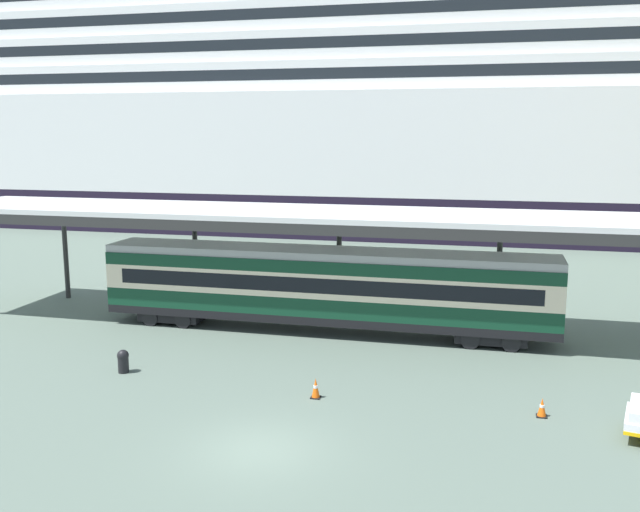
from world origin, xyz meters
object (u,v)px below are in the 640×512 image
traffic_cone_near (542,408)px  quay_bollard (123,360)px  traffic_cone_mid (316,388)px  train_carriage (325,286)px  cruise_ship (378,88)px

traffic_cone_near → quay_bollard: (-16.34, 0.58, 0.18)m
traffic_cone_near → traffic_cone_mid: traffic_cone_mid is taller
quay_bollard → traffic_cone_near: bearing=-2.0°
traffic_cone_near → quay_bollard: quay_bollard is taller
train_carriage → traffic_cone_mid: 8.87m
quay_bollard → train_carriage: bearing=49.3°
traffic_cone_near → traffic_cone_mid: 8.02m
quay_bollard → cruise_ship: bearing=87.6°
traffic_cone_near → cruise_ship: bearing=105.4°
traffic_cone_near → quay_bollard: 16.35m
cruise_ship → train_carriage: size_ratio=6.58×
train_carriage → traffic_cone_mid: size_ratio=28.82×
traffic_cone_mid → cruise_ship: bearing=96.8°
train_carriage → traffic_cone_mid: bearing=-78.8°
train_carriage → traffic_cone_mid: train_carriage is taller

